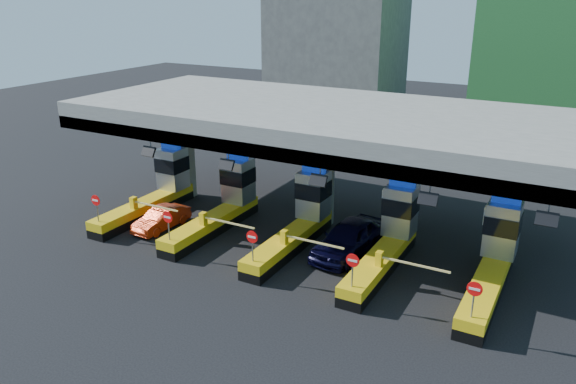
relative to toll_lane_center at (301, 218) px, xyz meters
The scene contains 10 objects.
ground 1.42m from the toll_lane_center, 90.42° to the right, with size 120.00×120.00×0.00m, color black.
toll_canopy 5.40m from the toll_lane_center, 90.02° to the left, with size 28.00×12.09×7.00m.
toll_lane_far_left 10.00m from the toll_lane_center, behind, with size 4.43×8.00×4.16m.
toll_lane_left 5.00m from the toll_lane_center, behind, with size 4.43×8.00×4.16m.
toll_lane_center is the anchor object (origin of this frame).
toll_lane_right 5.00m from the toll_lane_center, ahead, with size 4.43×8.00×4.16m.
toll_lane_far_right 10.00m from the toll_lane_center, ahead, with size 4.43×8.00×4.16m.
bg_building_concrete 39.11m from the toll_lane_center, 111.40° to the left, with size 14.00×10.00×18.00m, color #4C4C49.
van 2.92m from the toll_lane_center, ahead, with size 2.14×5.31×1.81m, color black.
red_car 8.21m from the toll_lane_center, 164.26° to the right, with size 1.30×3.73×1.23m, color #AF290D.
Camera 1 is at (12.78, -24.57, 12.96)m, focal length 35.00 mm.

